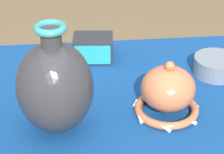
# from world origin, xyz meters

# --- Properties ---
(display_table) EXTENTS (0.96, 0.66, 0.73)m
(display_table) POSITION_xyz_m (0.00, -0.01, 0.64)
(display_table) COLOR brown
(display_table) RESTS_ON ground_plane
(vase_tall_bulbous) EXTENTS (0.19, 0.19, 0.29)m
(vase_tall_bulbous) POSITION_xyz_m (-0.21, -0.17, 0.86)
(vase_tall_bulbous) COLOR #2D2D33
(vase_tall_bulbous) RESTS_ON display_table
(vase_dome_bell) EXTENTS (0.19, 0.19, 0.16)m
(vase_dome_bell) POSITION_xyz_m (0.09, -0.13, 0.80)
(vase_dome_bell) COLOR #BC6642
(vase_dome_bell) RESTS_ON display_table
(mosaic_tile_box) EXTENTS (0.14, 0.12, 0.08)m
(mosaic_tile_box) POSITION_xyz_m (-0.09, 0.20, 0.77)
(mosaic_tile_box) COLOR #232328
(mosaic_tile_box) RESTS_ON display_table
(pot_squat_slate) EXTENTS (0.14, 0.14, 0.06)m
(pot_squat_slate) POSITION_xyz_m (0.29, 0.06, 0.76)
(pot_squat_slate) COLOR slate
(pot_squat_slate) RESTS_ON display_table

